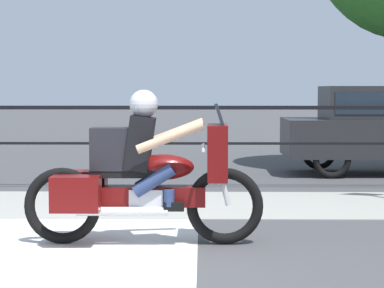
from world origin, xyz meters
name	(u,v)px	position (x,y,z in m)	size (l,w,h in m)	color
ground_plane	(106,261)	(0.00, 0.00, 0.00)	(120.00, 120.00, 0.00)	#424244
sidewalk_band	(138,204)	(0.00, 3.40, 0.01)	(44.00, 2.40, 0.01)	#99968E
fence_railing	(146,124)	(0.00, 4.97, 1.03)	(36.00, 0.05, 1.32)	black
motorcycle	(142,175)	(0.27, 0.78, 0.71)	(2.44, 0.76, 1.57)	black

